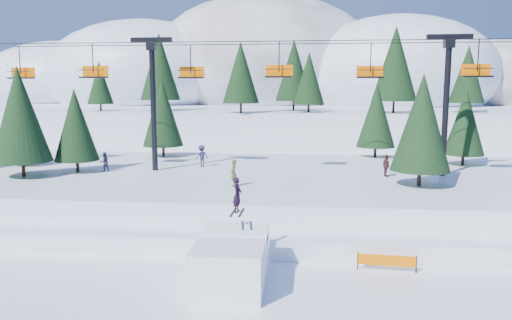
# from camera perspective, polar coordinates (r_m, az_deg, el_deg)

# --- Properties ---
(ground) EXTENTS (160.00, 160.00, 0.00)m
(ground) POSITION_cam_1_polar(r_m,az_deg,el_deg) (22.05, -2.68, -15.79)
(ground) COLOR white
(ground) RESTS_ON ground
(mid_shelf) EXTENTS (70.00, 22.00, 2.50)m
(mid_shelf) POSITION_cam_1_polar(r_m,az_deg,el_deg) (38.79, 1.41, -3.22)
(mid_shelf) COLOR white
(mid_shelf) RESTS_ON ground
(berm) EXTENTS (70.00, 6.00, 1.10)m
(berm) POSITION_cam_1_polar(r_m,az_deg,el_deg) (29.30, -0.25, -8.46)
(berm) COLOR white
(berm) RESTS_ON ground
(mountain_ridge) EXTENTS (119.00, 61.14, 26.46)m
(mountain_ridge) POSITION_cam_1_polar(r_m,az_deg,el_deg) (93.60, 1.17, 8.69)
(mountain_ridge) COLOR white
(mountain_ridge) RESTS_ON ground
(jump_kicker) EXTENTS (3.12, 4.35, 4.82)m
(jump_kicker) POSITION_cam_1_polar(r_m,az_deg,el_deg) (22.98, -2.90, -11.64)
(jump_kicker) COLOR white
(jump_kicker) RESTS_ON ground
(chairlift) EXTENTS (46.51, 3.21, 10.28)m
(chairlift) POSITION_cam_1_polar(r_m,az_deg,el_deg) (38.01, 2.45, 8.78)
(chairlift) COLOR black
(chairlift) RESTS_ON mid_shelf
(conifer_stand) EXTENTS (64.30, 17.60, 10.16)m
(conifer_stand) POSITION_cam_1_polar(r_m,az_deg,el_deg) (39.19, 7.09, 5.26)
(conifer_stand) COLOR black
(conifer_stand) RESTS_ON mid_shelf
(distant_skiers) EXTENTS (22.24, 8.99, 1.79)m
(distant_skiers) POSITION_cam_1_polar(r_m,az_deg,el_deg) (38.51, -4.09, -0.15)
(distant_skiers) COLOR #292643
(distant_skiers) RESTS_ON mid_shelf
(banner_near) EXTENTS (2.85, 0.27, 0.90)m
(banner_near) POSITION_cam_1_polar(r_m,az_deg,el_deg) (25.86, 14.73, -11.07)
(banner_near) COLOR black
(banner_near) RESTS_ON ground
(banner_far) EXTENTS (2.80, 0.64, 0.90)m
(banner_far) POSITION_cam_1_polar(r_m,az_deg,el_deg) (27.89, 20.99, -9.92)
(banner_far) COLOR black
(banner_far) RESTS_ON ground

